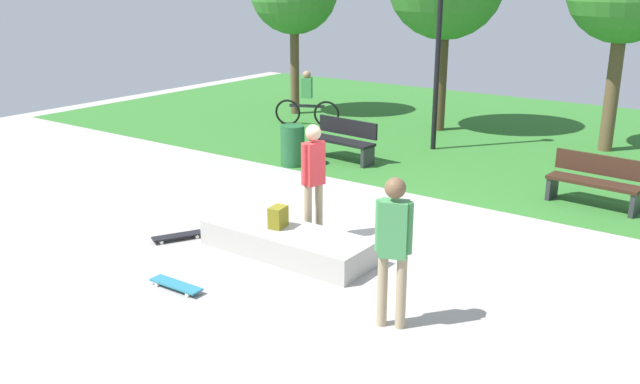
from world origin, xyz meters
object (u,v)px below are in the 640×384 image
at_px(concrete_ledge, 287,242).
at_px(park_bench_far_right, 595,180).
at_px(skater_performing_trick, 393,241).
at_px(skateboard_by_ledge, 178,236).
at_px(trash_bin, 293,146).
at_px(skateboard_spare, 176,285).
at_px(park_bench_center_lawn, 343,139).
at_px(skater_watching, 313,172).
at_px(cyclist_on_bicycle, 307,102).
at_px(lamp_post, 439,22).
at_px(backpack_on_ledge, 278,217).

distance_m(concrete_ledge, park_bench_far_right, 5.83).
height_order(skater_performing_trick, skateboard_by_ledge, skater_performing_trick).
distance_m(skateboard_by_ledge, trash_bin, 4.71).
height_order(concrete_ledge, park_bench_far_right, park_bench_far_right).
distance_m(skateboard_by_ledge, skateboard_spare, 1.80).
xyz_separation_m(park_bench_center_lawn, trash_bin, (-0.65, -1.00, -0.04)).
distance_m(skater_watching, cyclist_on_bicycle, 8.56).
xyz_separation_m(park_bench_far_right, lamp_post, (-4.24, 2.12, 2.47)).
xyz_separation_m(concrete_ledge, lamp_post, (-1.20, 7.09, 2.76)).
height_order(concrete_ledge, skateboard_by_ledge, concrete_ledge).
relative_size(skateboard_by_ledge, cyclist_on_bicycle, 0.47).
height_order(lamp_post, cyclist_on_bicycle, lamp_post).
height_order(skateboard_by_ledge, skateboard_spare, same).
xyz_separation_m(skater_performing_trick, skateboard_spare, (-2.79, -0.80, -1.02)).
height_order(skater_watching, lamp_post, lamp_post).
xyz_separation_m(skateboard_by_ledge, park_bench_far_right, (4.79, 5.50, 0.42)).
bearing_deg(skater_watching, cyclist_on_bicycle, 127.58).
xyz_separation_m(concrete_ledge, trash_bin, (-3.01, 3.98, 0.25)).
xyz_separation_m(concrete_ledge, skater_watching, (-0.07, 0.76, 0.88)).
relative_size(backpack_on_ledge, cyclist_on_bicycle, 0.19).
distance_m(concrete_ledge, skateboard_spare, 1.84).
bearing_deg(cyclist_on_bicycle, trash_bin, -57.32).
height_order(skater_performing_trick, park_bench_center_lawn, skater_performing_trick).
bearing_deg(cyclist_on_bicycle, skater_performing_trick, -48.18).
distance_m(skateboard_spare, lamp_post, 9.36).
height_order(skater_watching, park_bench_center_lawn, skater_watching).
distance_m(skateboard_spare, cyclist_on_bicycle, 10.52).
height_order(skateboard_by_ledge, lamp_post, lamp_post).
height_order(park_bench_far_right, cyclist_on_bicycle, cyclist_on_bicycle).
relative_size(skateboard_by_ledge, park_bench_center_lawn, 0.49).
distance_m(skater_performing_trick, trash_bin, 7.33).
distance_m(skateboard_by_ledge, lamp_post, 8.17).
distance_m(skater_watching, trash_bin, 4.41).
bearing_deg(cyclist_on_bicycle, park_bench_center_lawn, -41.09).
relative_size(skater_performing_trick, skateboard_spare, 2.27).
height_order(skateboard_spare, park_bench_far_right, park_bench_far_right).
distance_m(backpack_on_ledge, trash_bin, 4.88).
distance_m(park_bench_center_lawn, trash_bin, 1.19).
height_order(skater_watching, skateboard_by_ledge, skater_watching).
height_order(concrete_ledge, lamp_post, lamp_post).
xyz_separation_m(concrete_ledge, skateboard_by_ledge, (-1.74, -0.54, -0.13)).
relative_size(skater_performing_trick, cyclist_on_bicycle, 1.07).
height_order(backpack_on_ledge, skateboard_by_ledge, backpack_on_ledge).
xyz_separation_m(backpack_on_ledge, lamp_post, (-1.02, 7.07, 2.41)).
height_order(skater_watching, cyclist_on_bicycle, skater_watching).
bearing_deg(cyclist_on_bicycle, lamp_post, -6.27).
bearing_deg(park_bench_far_right, lamp_post, 153.41).
height_order(skater_performing_trick, park_bench_far_right, skater_performing_trick).
bearing_deg(park_bench_center_lawn, backpack_on_ledge, -66.27).
relative_size(concrete_ledge, park_bench_far_right, 1.62).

